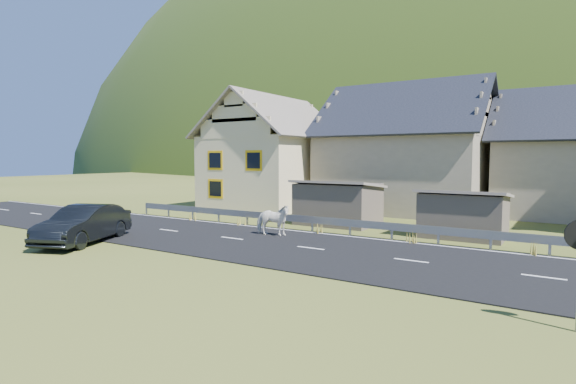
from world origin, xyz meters
The scene contains 12 objects.
ground centered at (0.00, 0.00, 0.00)m, with size 160.00×160.00×0.00m, color #384415.
road centered at (0.00, 0.00, 0.02)m, with size 60.00×7.00×0.04m, color black.
lane_markings centered at (0.00, 0.00, 0.04)m, with size 60.00×6.60×0.01m, color silver.
guardrail centered at (0.00, 3.68, 0.56)m, with size 28.10×0.09×0.75m.
shed_left centered at (-2.00, 6.50, 1.10)m, with size 4.30×3.30×2.40m, color brown.
shed_right centered at (4.50, 6.00, 1.00)m, with size 3.80×2.90×2.20m, color brown.
house_cream centered at (-10.00, 12.00, 4.36)m, with size 7.80×9.80×8.30m.
house_stone_a centered at (-1.00, 15.00, 4.63)m, with size 10.80×9.80×8.90m.
mountain centered at (5.00, 180.00, -20.00)m, with size 440.00×280.00×260.00m, color #2B4012.
conifer_patch centered at (-55.00, 110.00, 6.00)m, with size 76.00×50.00×28.00m, color black.
horse centered at (-2.88, 1.56, 0.76)m, with size 1.71×0.78×1.45m, color white.
car centered at (-8.71, -4.00, 0.80)m, with size 1.68×4.83×1.59m, color black.
Camera 1 is at (8.62, -15.19, 3.62)m, focal length 28.00 mm.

